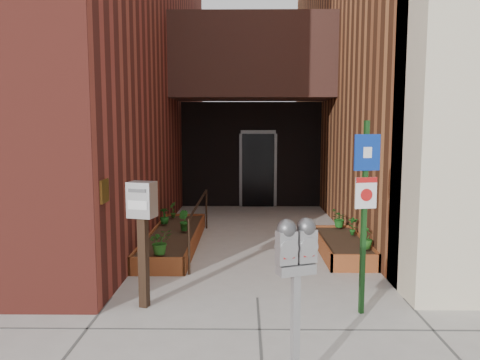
{
  "coord_description": "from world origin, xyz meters",
  "views": [
    {
      "loc": [
        -0.16,
        -6.15,
        2.35
      ],
      "look_at": [
        -0.26,
        1.8,
        1.41
      ],
      "focal_mm": 35.0,
      "sensor_mm": 36.0,
      "label": 1
    }
  ],
  "objects": [
    {
      "name": "ground",
      "position": [
        0.0,
        0.0,
        0.0
      ],
      "size": [
        80.0,
        80.0,
        0.0
      ],
      "primitive_type": "plane",
      "color": "#9E9991",
      "rests_on": "ground"
    },
    {
      "name": "architecture",
      "position": [
        -0.18,
        6.89,
        4.98
      ],
      "size": [
        20.0,
        14.6,
        10.0
      ],
      "color": "maroon",
      "rests_on": "ground"
    },
    {
      "name": "planter_left",
      "position": [
        -1.55,
        2.7,
        0.13
      ],
      "size": [
        0.9,
        3.6,
        0.3
      ],
      "color": "maroon",
      "rests_on": "ground"
    },
    {
      "name": "planter_right",
      "position": [
        1.6,
        2.2,
        0.13
      ],
      "size": [
        0.8,
        2.2,
        0.3
      ],
      "color": "maroon",
      "rests_on": "ground"
    },
    {
      "name": "handrail",
      "position": [
        -1.05,
        2.65,
        0.75
      ],
      "size": [
        0.04,
        3.34,
        0.9
      ],
      "color": "black",
      "rests_on": "ground"
    },
    {
      "name": "parking_meter",
      "position": [
        0.27,
        -2.29,
        1.22
      ],
      "size": [
        0.36,
        0.23,
        1.57
      ],
      "color": "#9E9EA0",
      "rests_on": "ground"
    },
    {
      "name": "sign_post",
      "position": [
        1.3,
        -0.51,
        1.48
      ],
      "size": [
        0.32,
        0.11,
        2.4
      ],
      "color": "#163D16",
      "rests_on": "ground"
    },
    {
      "name": "payment_dropbox",
      "position": [
        -1.47,
        -0.32,
        1.18
      ],
      "size": [
        0.38,
        0.32,
        1.64
      ],
      "color": "black",
      "rests_on": "ground"
    },
    {
      "name": "shrub_left_a",
      "position": [
        -1.52,
        1.1,
        0.5
      ],
      "size": [
        0.5,
        0.5,
        0.4
      ],
      "primitive_type": "imported",
      "rotation": [
        0.0,
        0.0,
        0.52
      ],
      "color": "#24601B",
      "rests_on": "planter_left"
    },
    {
      "name": "shrub_left_b",
      "position": [
        -1.37,
        2.77,
        0.5
      ],
      "size": [
        0.31,
        0.31,
        0.4
      ],
      "primitive_type": "imported",
      "rotation": [
        0.0,
        0.0,
        2.34
      ],
      "color": "#1A5317",
      "rests_on": "planter_left"
    },
    {
      "name": "shrub_left_c",
      "position": [
        -1.85,
        3.39,
        0.47
      ],
      "size": [
        0.23,
        0.23,
        0.34
      ],
      "primitive_type": "imported",
      "rotation": [
        0.0,
        0.0,
        3.39
      ],
      "color": "#195819",
      "rests_on": "planter_left"
    },
    {
      "name": "shrub_left_d",
      "position": [
        -1.77,
        4.06,
        0.48
      ],
      "size": [
        0.26,
        0.26,
        0.36
      ],
      "primitive_type": "imported",
      "rotation": [
        0.0,
        0.0,
        5.24
      ],
      "color": "#245618",
      "rests_on": "planter_left"
    },
    {
      "name": "shrub_right_a",
      "position": [
        1.85,
        1.48,
        0.49
      ],
      "size": [
        0.22,
        0.22,
        0.37
      ],
      "primitive_type": "imported",
      "rotation": [
        0.0,
        0.0,
        1.54
      ],
      "color": "#205919",
      "rests_on": "planter_right"
    },
    {
      "name": "shrub_right_b",
      "position": [
        1.85,
        2.44,
        0.47
      ],
      "size": [
        0.22,
        0.22,
        0.35
      ],
      "primitive_type": "imported",
      "rotation": [
        0.0,
        0.0,
        2.95
      ],
      "color": "#185718",
      "rests_on": "planter_right"
    },
    {
      "name": "shrub_right_c",
      "position": [
        1.72,
        3.1,
        0.48
      ],
      "size": [
        0.45,
        0.45,
        0.36
      ],
      "primitive_type": "imported",
      "rotation": [
        0.0,
        0.0,
        4.08
      ],
      "color": "#1A5C1A",
      "rests_on": "planter_right"
    }
  ]
}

